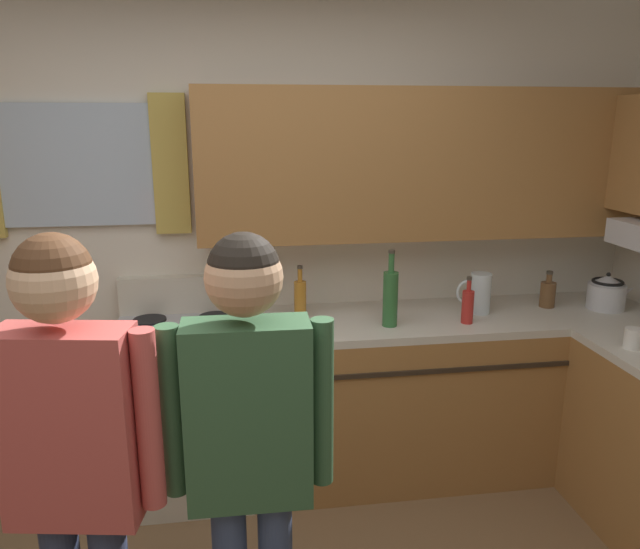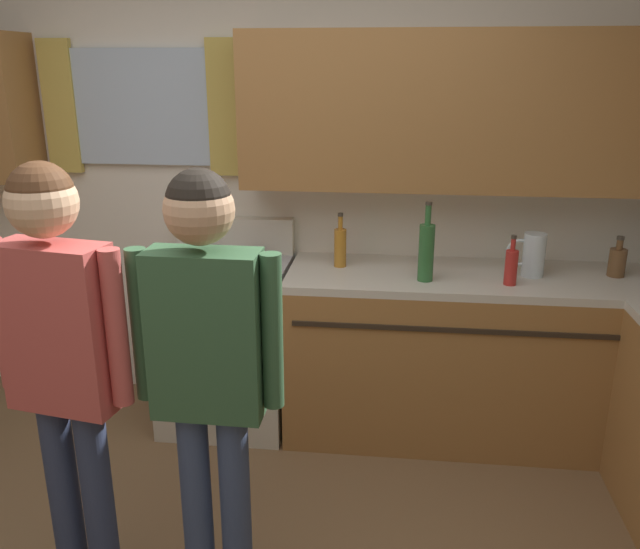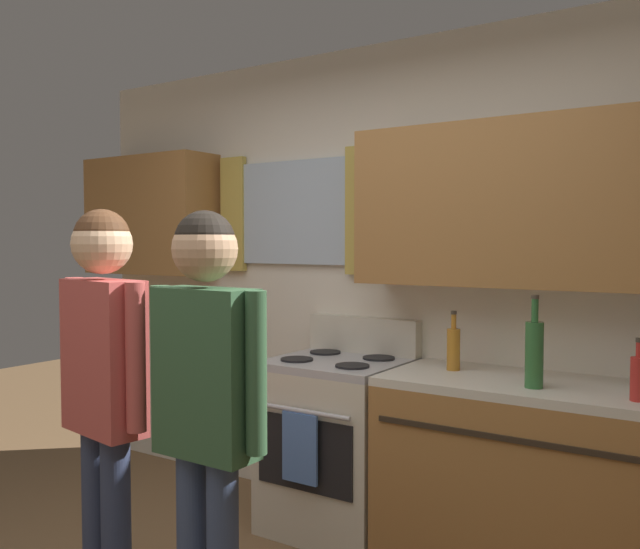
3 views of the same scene
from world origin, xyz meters
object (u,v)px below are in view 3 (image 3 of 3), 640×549
(stove_oven, at_px, (338,441))
(bottle_sauce_red, at_px, (638,377))
(bottle_wine_green, at_px, (534,352))
(adult_in_plaid, at_px, (206,390))
(bottle_oil_amber, at_px, (453,348))
(adult_left, at_px, (104,373))

(stove_oven, relative_size, bottle_sauce_red, 4.48)
(bottle_wine_green, xyz_separation_m, adult_in_plaid, (-0.75, -1.20, -0.03))
(bottle_sauce_red, xyz_separation_m, adult_in_plaid, (-1.15, -1.18, 0.03))
(bottle_sauce_red, relative_size, bottle_oil_amber, 0.86)
(bottle_wine_green, xyz_separation_m, adult_left, (-1.24, -1.22, -0.02))
(stove_oven, xyz_separation_m, adult_in_plaid, (0.30, -1.33, 0.55))
(stove_oven, distance_m, bottle_sauce_red, 1.56)
(bottle_oil_amber, bearing_deg, stove_oven, -174.64)
(stove_oven, height_order, adult_left, adult_left)
(stove_oven, relative_size, bottle_oil_amber, 3.85)
(bottle_sauce_red, height_order, adult_in_plaid, adult_in_plaid)
(bottle_sauce_red, distance_m, adult_in_plaid, 1.65)
(adult_left, bearing_deg, bottle_oil_amber, 60.25)
(bottle_wine_green, bearing_deg, stove_oven, 173.14)
(stove_oven, distance_m, adult_left, 1.47)
(bottle_wine_green, bearing_deg, adult_in_plaid, -121.99)
(bottle_wine_green, bearing_deg, bottle_oil_amber, 157.11)
(bottle_wine_green, height_order, adult_in_plaid, adult_in_plaid)
(adult_left, distance_m, adult_in_plaid, 0.49)
(stove_oven, bearing_deg, bottle_sauce_red, -5.63)
(bottle_oil_amber, xyz_separation_m, adult_in_plaid, (-0.31, -1.38, 0.01))
(bottle_sauce_red, xyz_separation_m, bottle_oil_amber, (-0.84, 0.20, 0.02))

